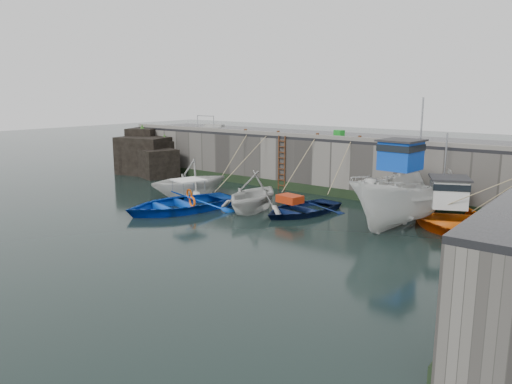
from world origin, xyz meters
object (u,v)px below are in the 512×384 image
Objects in this scene: fish_crate at (339,133)px; bollard_b at (278,133)px; boat_near_white at (190,195)px; boat_near_blacktrim at (253,210)px; boat_far_orange at (445,215)px; bollard_c at (317,136)px; bollard_e at (419,142)px; boat_far_white at (404,198)px; bollard_a at (246,131)px; boat_near_blue at (180,210)px; bollard_d at (360,138)px; boat_near_navy at (301,213)px; ladder at (282,163)px.

fish_crate is 3.60m from bollard_b.
boat_near_white is 1.05× the size of boat_near_blacktrim.
bollard_c is at bearing 139.63° from boat_far_orange.
boat_far_orange reaches higher than bollard_e.
boat_far_white reaches higher than bollard_a.
boat_near_white is 11.99m from boat_far_white.
bollard_e is (8.90, 7.71, 3.30)m from boat_near_blue.
boat_far_white reaches higher than bollard_e.
bollard_b is (2.50, 0.00, 0.00)m from bollard_a.
bollard_d is at bearing 51.15° from boat_near_blacktrim.
boat_near_white is at bearing -148.27° from bollard_d.
bollard_e reaches higher than boat_near_navy.
bollard_a is at bearing 120.27° from boat_near_blacktrim.
boat_far_white reaches higher than boat_near_white.
ladder reaches higher than boat_near_white.
bollard_c reaches higher than boat_near_blacktrim.
boat_near_blue is 3.56m from boat_near_blacktrim.
fish_crate is at bearing 143.74° from boat_far_white.
bollard_d is (7.80, 0.00, 0.00)m from bollard_a.
boat_far_orange is (10.19, -1.97, -1.19)m from ladder.
boat_near_navy is at bearing -67.12° from bollard_c.
boat_far_orange is at bearing -46.42° from bollard_e.
boat_near_navy is 16.22× the size of bollard_e.
boat_near_white is 16.05× the size of bollard_d.
bollard_e is at bearing 59.28° from boat_near_navy.
boat_far_orange reaches higher than boat_near_white.
boat_far_orange is 26.00× the size of bollard_e.
ladder is 11.43× the size of bollard_e.
bollard_e is at bearing 2.40° from ladder.
bollard_e is at bearing 0.00° from bollard_b.
boat_near_blue is (2.20, -2.82, 0.00)m from boat_near_white.
bollard_d is at bearing 0.00° from bollard_b.
bollard_d is at bearing 50.49° from boat_near_white.
bollard_e reaches higher than boat_near_blue.
boat_far_white is at bearing 5.20° from boat_near_blacktrim.
bollard_b is 5.30m from bollard_d.
ladder is 5.77m from boat_near_blacktrim.
boat_near_blacktrim is at bearing -92.88° from bollard_c.
bollard_d is at bearing 91.23° from boat_near_navy.
bollard_b is at bearing 164.50° from boat_far_white.
boat_near_blue is at bearing -74.75° from bollard_a.
fish_crate is at bearing 70.36° from boat_near_white.
bollard_c reaches higher than boat_near_white.
boat_far_orange is 26.00× the size of bollard_b.
boat_far_white reaches higher than fish_crate.
boat_far_orange is at bearing -16.84° from fish_crate.
bollard_a is 1.00× the size of bollard_d.
boat_near_white reaches higher than boat_near_blacktrim.
boat_near_navy is 4.90m from boat_far_white.
bollard_e is (11.00, 0.00, 0.00)m from bollard_a.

